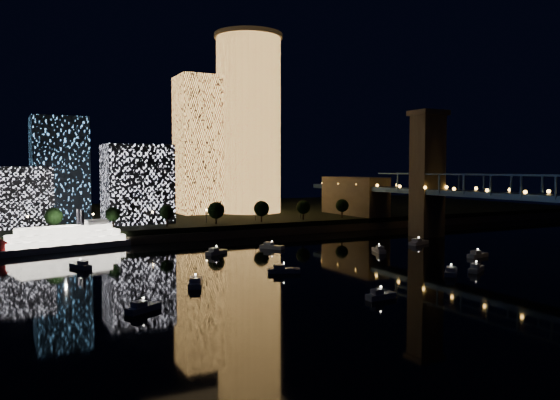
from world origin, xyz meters
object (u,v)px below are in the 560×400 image
Objects in this scene: truss_bridge at (527,202)px; riverboat at (59,240)px; tower_rectangular at (199,145)px; tower_cylindrical at (249,124)px.

riverboat is at bearing 151.46° from truss_bridge.
truss_bridge is at bearing -65.22° from tower_rectangular.
tower_rectangular reaches higher than riverboat.
truss_bridge is 153.62m from riverboat.
tower_cylindrical is at bearing 31.68° from riverboat.
tower_cylindrical is 1.32× the size of tower_rectangular.
tower_cylindrical is at bearing 106.72° from truss_bridge.
tower_cylindrical is 27.02m from tower_rectangular.
tower_rectangular is (-23.99, 5.96, -10.92)m from tower_cylindrical.
tower_rectangular is 0.25× the size of truss_bridge.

